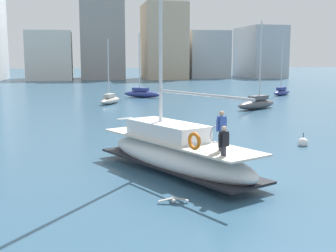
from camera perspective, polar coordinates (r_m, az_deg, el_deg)
ground_plane at (r=20.75m, az=4.81°, el=-5.55°), size 400.00×400.00×0.00m
main_sailboat at (r=20.08m, az=0.94°, el=-3.31°), size 6.32×9.69×14.07m
moored_sloop_far at (r=57.91m, az=-3.32°, el=4.21°), size 5.02×4.01×8.13m
moored_catamaran at (r=45.62m, az=11.24°, el=2.90°), size 5.54×4.22×8.66m
moored_cutter_right at (r=50.09m, az=-7.38°, el=3.39°), size 3.05×4.53×7.09m
moored_ketch_distant at (r=63.09m, az=14.27°, el=4.28°), size 4.06×3.69×7.54m
seagull at (r=16.04m, az=0.69°, el=-9.34°), size 1.08×0.48×0.17m
mooring_buoy at (r=27.28m, az=16.79°, el=-2.05°), size 0.60×0.60×0.90m
waterfront_buildings at (r=110.48m, az=-8.90°, el=10.02°), size 85.57×18.62×21.10m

